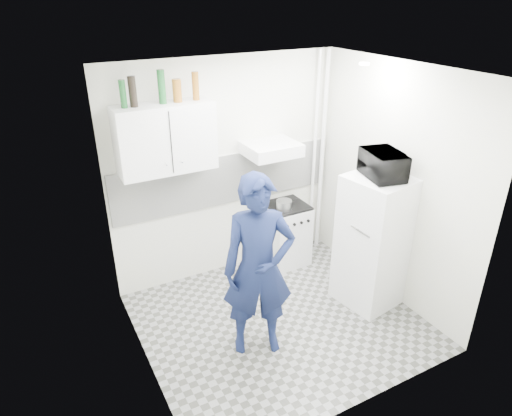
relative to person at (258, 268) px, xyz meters
name	(u,v)px	position (x,y,z in m)	size (l,w,h in m)	color
floor	(279,321)	(0.37, 0.21, -0.91)	(2.80, 2.80, 0.00)	gray
ceiling	(286,72)	(0.37, 0.21, 1.69)	(2.80, 2.80, 0.00)	white
wall_back	(227,171)	(0.37, 1.46, 0.39)	(2.80, 2.80, 0.00)	silver
wall_left	(136,249)	(-1.03, 0.21, 0.39)	(2.60, 2.60, 0.00)	silver
wall_right	(393,185)	(1.77, 0.21, 0.39)	(2.60, 2.60, 0.00)	silver
person	(258,268)	(0.00, 0.00, 0.00)	(0.66, 0.44, 1.82)	#121B41
stove	(286,234)	(1.06, 1.21, -0.52)	(0.49, 0.49, 0.78)	white
fridge	(374,241)	(1.47, 0.09, -0.16)	(0.62, 0.62, 1.49)	white
stove_top	(287,206)	(1.06, 1.21, -0.11)	(0.47, 0.47, 0.03)	black
saucepan	(284,205)	(0.97, 1.13, -0.05)	(0.19, 0.19, 0.11)	silver
microwave	(383,165)	(1.47, 0.09, 0.72)	(0.33, 0.49, 0.27)	black
bottle_a	(123,94)	(-0.75, 1.28, 1.42)	(0.06, 0.06, 0.26)	#144C1E
bottle_b	(133,92)	(-0.66, 1.28, 1.43)	(0.07, 0.07, 0.29)	black
bottle_d	(162,87)	(-0.37, 1.28, 1.45)	(0.07, 0.07, 0.33)	#144C1E
canister_a	(177,91)	(-0.22, 1.28, 1.40)	(0.09, 0.09, 0.22)	brown
bottle_e	(196,86)	(-0.03, 1.28, 1.43)	(0.07, 0.07, 0.28)	brown
upper_cabinet	(165,138)	(-0.38, 1.28, 0.94)	(1.00, 0.35, 0.70)	white
range_hood	(271,149)	(0.82, 1.21, 0.66)	(0.60, 0.50, 0.14)	white
backsplash	(228,179)	(0.37, 1.44, 0.29)	(2.74, 0.03, 0.60)	white
pipe_a	(322,155)	(1.67, 1.38, 0.39)	(0.05, 0.05, 2.60)	white
pipe_b	(314,157)	(1.55, 1.38, 0.39)	(0.04, 0.04, 2.60)	white
ceiling_spot_fixture	(364,64)	(1.37, 0.41, 1.66)	(0.10, 0.10, 0.02)	white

